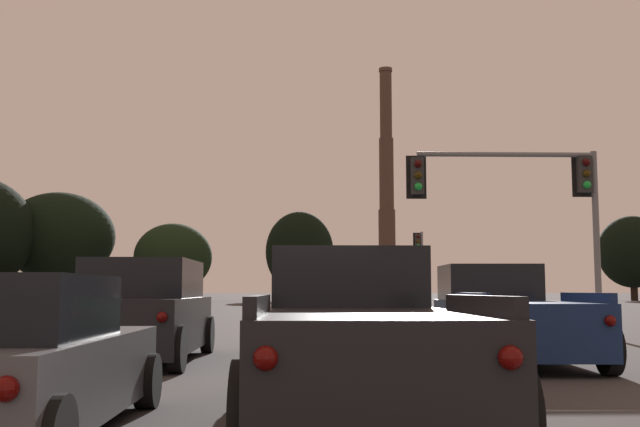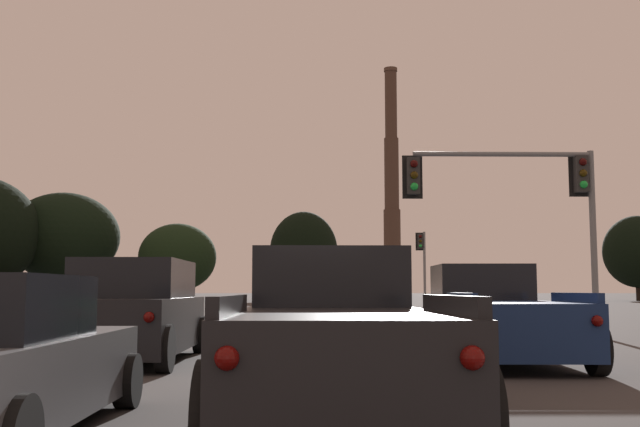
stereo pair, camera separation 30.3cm
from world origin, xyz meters
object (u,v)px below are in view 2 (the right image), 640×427
at_px(suv_left_lane_front, 135,312).
at_px(traffic_light_far_right, 422,258).
at_px(suv_center_lane_front, 328,310).
at_px(smokestack, 392,205).
at_px(traffic_light_overhead_right, 527,193).
at_px(pickup_truck_center_lane_second, 334,337).
at_px(pickup_truck_right_lane_front, 496,317).

bearing_deg(suv_left_lane_front, traffic_light_far_right, 73.58).
height_order(suv_center_lane_front, smokestack, smokestack).
distance_m(traffic_light_overhead_right, smokestack, 125.43).
distance_m(pickup_truck_center_lane_second, pickup_truck_right_lane_front, 6.77).
distance_m(suv_left_lane_front, traffic_light_far_right, 39.74).
height_order(pickup_truck_center_lane_second, suv_left_lane_front, suv_left_lane_front).
relative_size(suv_center_lane_front, smokestack, 0.11).
bearing_deg(traffic_light_far_right, traffic_light_overhead_right, -93.47).
height_order(suv_center_lane_front, traffic_light_overhead_right, traffic_light_overhead_right).
relative_size(suv_center_lane_front, traffic_light_far_right, 0.93).
height_order(suv_left_lane_front, traffic_light_far_right, traffic_light_far_right).
xyz_separation_m(pickup_truck_center_lane_second, traffic_light_far_right, (7.87, 43.87, 2.72)).
bearing_deg(suv_left_lane_front, suv_center_lane_front, 18.78).
height_order(pickup_truck_center_lane_second, traffic_light_far_right, traffic_light_far_right).
bearing_deg(smokestack, pickup_truck_center_lane_second, -96.93).
height_order(pickup_truck_right_lane_front, smokestack, smokestack).
height_order(suv_left_lane_front, traffic_light_overhead_right, traffic_light_overhead_right).
relative_size(pickup_truck_center_lane_second, smokestack, 0.12).
xyz_separation_m(suv_center_lane_front, suv_left_lane_front, (-3.61, -1.22, 0.00)).
xyz_separation_m(suv_left_lane_front, smokestack, (20.10, 131.17, 16.92)).
xyz_separation_m(pickup_truck_center_lane_second, smokestack, (16.65, 137.03, 17.02)).
bearing_deg(pickup_truck_right_lane_front, suv_left_lane_front, -177.20).
distance_m(suv_center_lane_front, smokestack, 132.08).
height_order(pickup_truck_center_lane_second, traffic_light_overhead_right, traffic_light_overhead_right).
distance_m(suv_left_lane_front, traffic_light_overhead_right, 12.13).
bearing_deg(suv_left_lane_front, pickup_truck_right_lane_front, 0.73).
xyz_separation_m(pickup_truck_center_lane_second, suv_center_lane_front, (0.16, 7.08, 0.09)).
relative_size(pickup_truck_right_lane_front, suv_center_lane_front, 1.12).
xyz_separation_m(pickup_truck_right_lane_front, traffic_light_overhead_right, (2.71, 6.89, 3.23)).
bearing_deg(traffic_light_far_right, pickup_truck_center_lane_second, -100.17).
bearing_deg(suv_center_lane_front, pickup_truck_center_lane_second, -93.47).
bearing_deg(pickup_truck_center_lane_second, traffic_light_overhead_right, 65.10).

